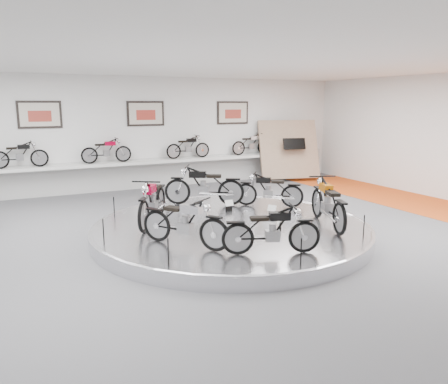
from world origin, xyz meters
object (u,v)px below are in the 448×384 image
bike_e (271,230)px  bike_c (152,201)px  bike_d (184,222)px  bike_b (204,185)px  shelf (149,162)px  bike_f (328,202)px  display_platform (231,230)px  bike_a (269,190)px

bike_e → bike_c: bearing=134.6°
bike_c → bike_d: size_ratio=1.11×
bike_b → shelf: bearing=-56.7°
bike_b → bike_e: 4.25m
bike_c → bike_e: bearing=56.2°
bike_e → bike_b: bearing=103.9°
bike_d → bike_e: (1.27, -1.13, -0.03)m
shelf → bike_f: bike_f is taller
bike_e → shelf: bearing=108.8°
display_platform → bike_a: 2.13m
shelf → bike_a: bike_a is taller
bike_c → bike_f: bearing=93.2°
display_platform → bike_f: bearing=-31.0°
display_platform → bike_a: bearing=32.6°
bike_c → bike_e: size_ratio=1.18×
bike_b → bike_c: size_ratio=1.00×
display_platform → bike_b: bearing=84.0°
shelf → bike_b: 4.37m
bike_b → bike_f: 3.58m
bike_d → display_platform: bearing=88.6°
bike_c → bike_f: size_ratio=1.00×
display_platform → bike_a: size_ratio=4.06×
bike_c → bike_a: bearing=127.0°
bike_a → bike_e: 3.85m
display_platform → bike_b: size_ratio=3.45×
bike_d → bike_f: (3.45, -0.07, 0.05)m
display_platform → bike_f: 2.31m
bike_d → bike_f: bike_f is taller
bike_f → bike_a: bearing=24.4°
shelf → bike_a: 5.58m
bike_e → bike_f: (2.18, 1.05, 0.08)m
display_platform → bike_c: bike_c is taller
bike_b → bike_f: (1.67, -3.17, -0.00)m
display_platform → bike_b: (0.22, 2.04, 0.70)m
display_platform → bike_d: bearing=-145.9°
display_platform → bike_f: (1.88, -1.13, 0.70)m
shelf → bike_d: bike_d is taller
bike_a → bike_e: (-2.01, -3.28, -0.00)m
bike_a → bike_d: bearing=71.7°
shelf → bike_a: bearing=-72.1°
bike_a → bike_b: size_ratio=0.85×
display_platform → bike_c: size_ratio=3.46×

